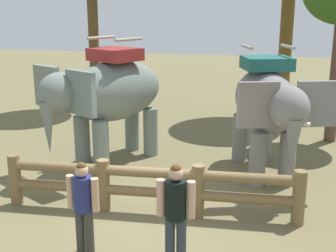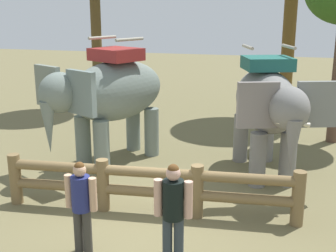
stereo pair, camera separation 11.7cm
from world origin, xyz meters
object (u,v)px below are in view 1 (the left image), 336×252
log_fence (150,184)px  elephant_near_left (109,94)px  tourist_man_in_blue (83,202)px  tourist_woman_in_black (176,208)px  elephant_center (267,105)px

log_fence → elephant_near_left: bearing=125.3°
log_fence → tourist_man_in_blue: tourist_man_in_blue is taller
log_fence → tourist_woman_in_black: size_ratio=3.46×
log_fence → tourist_woman_in_black: 1.87m
log_fence → tourist_man_in_blue: (-0.62, -1.63, 0.30)m
log_fence → elephant_near_left: (-1.81, 2.56, 1.19)m
elephant_center → tourist_woman_in_black: (-1.16, -4.23, -0.75)m
elephant_center → elephant_near_left: bearing=-179.0°
log_fence → elephant_near_left: size_ratio=1.54×
elephant_center → log_fence: bearing=-128.0°
elephant_center → tourist_woman_in_black: 4.45m
log_fence → elephant_center: 3.51m
tourist_woman_in_black → elephant_center: bearing=74.6°
log_fence → tourist_man_in_blue: bearing=-110.8°
elephant_near_left → tourist_man_in_blue: size_ratio=2.38×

